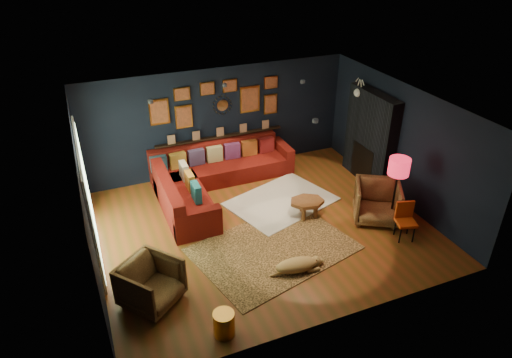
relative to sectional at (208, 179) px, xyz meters
name	(u,v)px	position (x,y,z in m)	size (l,w,h in m)	color
floor	(263,227)	(0.61, -1.81, -0.32)	(6.50, 6.50, 0.00)	brown
room_walls	(264,158)	(0.61, -1.81, 1.27)	(6.50, 6.50, 6.50)	black
sectional	(208,179)	(0.00, 0.00, 0.00)	(3.41, 2.69, 0.86)	maroon
ledge	(220,137)	(0.61, 0.87, 0.60)	(3.20, 0.12, 0.04)	black
gallery_wall	(218,101)	(0.60, 0.91, 1.48)	(3.15, 0.04, 1.02)	gold
sunburst_mirror	(222,105)	(0.71, 0.91, 1.38)	(0.47, 0.16, 0.47)	silver
fireplace	(370,141)	(3.71, -0.91, 0.70)	(0.31, 1.60, 2.20)	black
deer_head	(364,92)	(3.75, -0.41, 1.73)	(0.50, 0.28, 0.45)	white
sliding_door	(88,199)	(-2.60, -1.21, 0.78)	(0.06, 2.80, 2.20)	white
ceiling_spots	(248,96)	(0.61, -1.01, 2.24)	(3.30, 2.50, 0.06)	black
shag_rug	(281,201)	(1.36, -1.09, -0.31)	(2.21, 1.61, 0.03)	white
leopard_rug	(273,249)	(0.51, -2.56, -0.31)	(2.89, 2.07, 0.02)	tan
coffee_table	(307,203)	(1.61, -1.81, 0.01)	(0.85, 0.70, 0.38)	brown
pouf	(196,221)	(-0.69, -1.38, -0.13)	(0.51, 0.51, 0.33)	maroon
armchair_left	(151,282)	(-1.91, -3.07, 0.11)	(0.84, 0.79, 0.87)	#B7783D
armchair_right	(377,200)	(2.91, -2.45, 0.14)	(0.90, 0.84, 0.92)	#B7783D
gold_stool	(224,324)	(-1.03, -4.16, -0.12)	(0.33, 0.33, 0.41)	gold
orange_chair	(405,218)	(3.06, -3.17, 0.13)	(0.45, 0.45, 0.77)	black
floor_lamp	(399,170)	(3.11, -2.69, 0.94)	(0.42, 0.42, 1.51)	black
dog	(297,263)	(0.63, -3.30, -0.14)	(1.07, 0.53, 0.34)	tan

